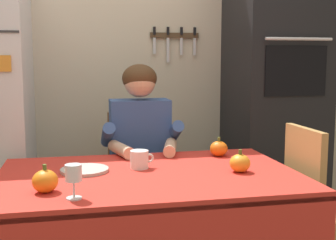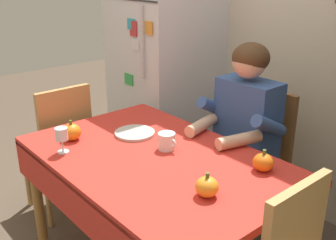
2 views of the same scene
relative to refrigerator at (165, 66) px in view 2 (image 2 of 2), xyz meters
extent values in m
cube|color=beige|center=(1.00, 0.39, 0.40)|extent=(3.70, 0.10, 2.60)
cube|color=silver|center=(0.00, 0.00, 0.00)|extent=(0.68, 0.68, 1.80)
cylinder|color=silver|center=(0.19, -0.36, 0.25)|extent=(0.02, 0.02, 0.50)
cube|color=teal|center=(0.05, -0.35, 0.36)|extent=(0.08, 0.01, 0.07)
cube|color=green|center=(-0.01, -0.35, -0.05)|extent=(0.10, 0.01, 0.08)
cube|color=silver|center=(0.09, -0.35, 0.22)|extent=(0.08, 0.01, 0.07)
cube|color=#B73338|center=(0.07, -0.35, 0.33)|extent=(0.08, 0.01, 0.11)
cube|color=orange|center=(0.24, -0.35, 0.35)|extent=(0.08, 0.02, 0.09)
cylinder|color=#9E6B33|center=(0.31, -1.25, -0.55)|extent=(0.06, 0.06, 0.70)
cylinder|color=#9E6B33|center=(0.31, -0.47, -0.55)|extent=(0.06, 0.06, 0.70)
cube|color=red|center=(0.95, -0.86, -0.18)|extent=(1.40, 0.90, 0.04)
cube|color=red|center=(0.95, -1.30, -0.28)|extent=(1.40, 0.01, 0.20)
cube|color=brown|center=(1.00, -0.17, -0.47)|extent=(0.40, 0.40, 0.04)
cube|color=brown|center=(1.00, 0.01, -0.21)|extent=(0.36, 0.04, 0.48)
cylinder|color=brown|center=(0.83, -0.34, -0.69)|extent=(0.04, 0.04, 0.41)
cylinder|color=brown|center=(0.83, 0.00, -0.69)|extent=(0.04, 0.04, 0.41)
cylinder|color=brown|center=(1.17, -0.34, -0.69)|extent=(0.04, 0.04, 0.41)
cylinder|color=brown|center=(1.17, 0.00, -0.69)|extent=(0.04, 0.04, 0.41)
cylinder|color=#38384C|center=(0.90, -0.49, -0.67)|extent=(0.09, 0.09, 0.38)
cylinder|color=#38384C|center=(1.10, -0.49, -0.67)|extent=(0.09, 0.09, 0.38)
cube|color=#38384C|center=(0.91, -0.33, -0.40)|extent=(0.12, 0.40, 0.11)
cube|color=#38384C|center=(1.09, -0.33, -0.40)|extent=(0.12, 0.40, 0.11)
cube|color=#33518E|center=(1.00, -0.21, -0.11)|extent=(0.36, 0.20, 0.48)
cylinder|color=#33518E|center=(0.80, -0.28, -0.07)|extent=(0.07, 0.26, 0.18)
cylinder|color=#33518E|center=(1.20, -0.28, -0.07)|extent=(0.07, 0.26, 0.18)
cylinder|color=#D8A884|center=(0.86, -0.45, -0.13)|extent=(0.13, 0.27, 0.07)
cylinder|color=#D8A884|center=(1.14, -0.45, -0.13)|extent=(0.13, 0.27, 0.07)
sphere|color=#D8A884|center=(1.00, -0.23, 0.24)|extent=(0.19, 0.19, 0.19)
ellipsoid|color=#472D19|center=(1.00, -0.22, 0.26)|extent=(0.21, 0.21, 0.17)
cube|color=tan|center=(-0.03, -0.95, -0.47)|extent=(0.40, 0.40, 0.04)
cube|color=tan|center=(0.15, -0.95, -0.21)|extent=(0.04, 0.36, 0.48)
cylinder|color=tan|center=(-0.20, -0.78, -0.69)|extent=(0.04, 0.04, 0.41)
cylinder|color=tan|center=(0.14, -0.78, -0.69)|extent=(0.04, 0.04, 0.41)
cylinder|color=tan|center=(-0.20, -1.12, -0.69)|extent=(0.04, 0.04, 0.41)
cylinder|color=tan|center=(0.14, -1.12, -0.69)|extent=(0.04, 0.04, 0.41)
cylinder|color=white|center=(0.92, -0.76, -0.12)|extent=(0.09, 0.09, 0.09)
torus|color=white|center=(0.97, -0.76, -0.11)|extent=(0.05, 0.01, 0.05)
cylinder|color=white|center=(0.60, -1.19, -0.16)|extent=(0.06, 0.06, 0.01)
cylinder|color=white|center=(0.60, -1.19, -0.12)|extent=(0.01, 0.01, 0.06)
cylinder|color=white|center=(0.60, -1.19, -0.06)|extent=(0.06, 0.06, 0.06)
ellipsoid|color=orange|center=(0.49, -1.08, -0.11)|extent=(0.10, 0.10, 0.09)
cylinder|color=#4C6023|center=(0.49, -1.08, -0.06)|extent=(0.02, 0.02, 0.02)
ellipsoid|color=orange|center=(1.39, -0.57, -0.12)|extent=(0.10, 0.10, 0.08)
cylinder|color=#4C6023|center=(1.39, -0.57, -0.07)|extent=(0.02, 0.02, 0.02)
ellipsoid|color=orange|center=(1.38, -0.93, -0.12)|extent=(0.10, 0.10, 0.09)
cylinder|color=#4C6023|center=(1.38, -0.93, -0.06)|extent=(0.02, 0.02, 0.02)
cylinder|color=#B7B2A8|center=(0.65, -0.77, -0.15)|extent=(0.23, 0.23, 0.02)
camera|label=1|loc=(0.62, -2.87, 0.37)|focal=47.37mm
camera|label=2|loc=(2.37, -1.99, 0.74)|focal=42.83mm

